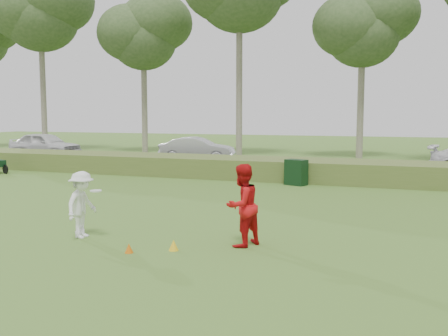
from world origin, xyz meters
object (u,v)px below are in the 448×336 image
at_px(player_red, 242,205).
at_px(car_left, 45,145).
at_px(utility_cabinet, 296,172).
at_px(cone_yellow, 174,245).
at_px(player_white, 82,205).
at_px(cone_orange, 129,248).
at_px(car_mid, 197,149).

height_order(player_red, car_left, player_red).
bearing_deg(utility_cabinet, cone_yellow, -70.66).
bearing_deg(player_white, cone_orange, -116.35).
bearing_deg(cone_yellow, cone_orange, -148.06).
bearing_deg(car_left, cone_yellow, -133.22).
relative_size(cone_yellow, utility_cabinet, 0.22).
height_order(player_white, cone_orange, player_white).
height_order(cone_orange, car_left, car_left).
bearing_deg(cone_orange, utility_cabinet, 84.51).
bearing_deg(car_left, player_red, -129.88).
distance_m(utility_cabinet, car_left, 19.63).
distance_m(cone_orange, utility_cabinet, 11.32).
height_order(player_red, car_mid, player_red).
relative_size(player_white, car_mid, 0.35).
bearing_deg(car_mid, cone_orange, -171.52).
relative_size(cone_orange, car_mid, 0.04).
bearing_deg(cone_orange, player_white, 155.90).
relative_size(cone_yellow, car_left, 0.05).
xyz_separation_m(player_red, car_left, (-19.39, 16.65, -0.01)).
relative_size(player_white, player_red, 0.86).
distance_m(cone_orange, car_mid, 19.86).
bearing_deg(cone_yellow, player_red, 34.67).
bearing_deg(car_mid, car_left, 82.85).
height_order(player_red, cone_orange, player_red).
height_order(car_left, car_mid, car_left).
relative_size(player_white, cone_orange, 7.89).
bearing_deg(cone_yellow, car_left, 136.02).
height_order(player_white, car_left, car_left).
distance_m(cone_yellow, car_left, 25.23).
bearing_deg(player_white, car_mid, 12.93).
xyz_separation_m(utility_cabinet, car_left, (-18.43, 6.74, 0.37)).
bearing_deg(car_left, cone_orange, -135.30).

